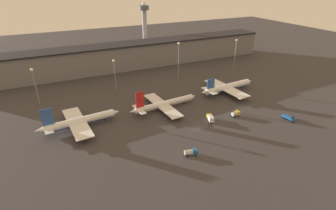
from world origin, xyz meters
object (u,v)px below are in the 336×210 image
at_px(service_vehicle_0, 210,118).
at_px(service_vehicle_1, 289,118).
at_px(airplane_2, 227,87).
at_px(service_vehicle_2, 235,114).
at_px(airplane_0, 79,121).
at_px(airplane_1, 164,104).
at_px(control_tower, 145,24).
at_px(service_vehicle_3, 191,152).

relative_size(service_vehicle_0, service_vehicle_1, 0.90).
bearing_deg(airplane_2, service_vehicle_2, -124.01).
bearing_deg(airplane_0, airplane_2, -2.18).
xyz_separation_m(airplane_2, service_vehicle_1, (7.31, -44.01, -2.27)).
xyz_separation_m(airplane_1, service_vehicle_2, (31.11, -25.07, -1.23)).
bearing_deg(service_vehicle_0, airplane_1, 52.97).
bearing_deg(control_tower, service_vehicle_1, -83.28).
height_order(airplane_2, control_tower, control_tower).
relative_size(service_vehicle_0, service_vehicle_3, 1.19).
bearing_deg(airplane_1, service_vehicle_3, -104.82).
relative_size(service_vehicle_1, service_vehicle_2, 1.64).
xyz_separation_m(airplane_0, airplane_1, (46.81, 0.49, -0.46)).
height_order(airplane_0, service_vehicle_3, airplane_0).
bearing_deg(airplane_2, service_vehicle_1, -85.40).
relative_size(airplane_0, control_tower, 0.90).
relative_size(airplane_1, service_vehicle_2, 9.17).
height_order(airplane_0, service_vehicle_2, airplane_0).
height_order(service_vehicle_0, service_vehicle_1, service_vehicle_0).
bearing_deg(service_vehicle_2, airplane_1, 136.86).
bearing_deg(airplane_1, airplane_2, -0.16).
relative_size(airplane_2, service_vehicle_1, 5.57).
bearing_deg(service_vehicle_0, service_vehicle_3, 149.91).
xyz_separation_m(airplane_0, service_vehicle_1, (101.38, -39.66, -2.13)).
height_order(airplane_0, airplane_1, airplane_0).
height_order(service_vehicle_1, service_vehicle_2, service_vehicle_2).
xyz_separation_m(airplane_2, control_tower, (-11.79, 118.05, 23.38)).
distance_m(airplane_1, airplane_2, 47.43).
bearing_deg(service_vehicle_2, airplane_0, 158.21).
distance_m(airplane_0, service_vehicle_1, 108.88).
bearing_deg(control_tower, airplane_2, -84.30).
xyz_separation_m(airplane_0, control_tower, (82.28, 122.40, 23.52)).
relative_size(service_vehicle_0, service_vehicle_2, 1.47).
relative_size(airplane_0, airplane_1, 0.97).
distance_m(service_vehicle_1, control_tower, 165.19).
bearing_deg(airplane_0, service_vehicle_0, -24.82).
distance_m(service_vehicle_0, service_vehicle_3, 31.91).
bearing_deg(service_vehicle_0, service_vehicle_1, -95.09).
relative_size(airplane_1, service_vehicle_3, 7.43).
relative_size(airplane_2, control_tower, 0.92).
height_order(service_vehicle_1, service_vehicle_3, service_vehicle_3).
height_order(airplane_0, control_tower, control_tower).
bearing_deg(service_vehicle_2, service_vehicle_3, -157.77).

